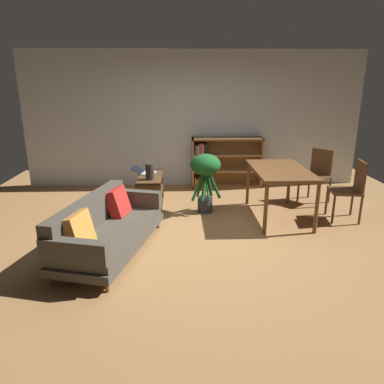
{
  "coord_description": "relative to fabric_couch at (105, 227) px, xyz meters",
  "views": [
    {
      "loc": [
        -0.32,
        -4.73,
        2.09
      ],
      "look_at": [
        -0.13,
        0.09,
        0.62
      ],
      "focal_mm": 33.83,
      "sensor_mm": 36.0,
      "label": 1
    }
  ],
  "objects": [
    {
      "name": "dining_chair_near",
      "position": [
        3.43,
        1.91,
        0.21
      ],
      "size": [
        0.59,
        0.6,
        0.95
      ],
      "color": "#56351E",
      "rests_on": "ground_plane"
    },
    {
      "name": "media_console",
      "position": [
        0.45,
        1.71,
        -0.06
      ],
      "size": [
        0.4,
        1.0,
        0.55
      ],
      "color": "#56351E",
      "rests_on": "ground_plane"
    },
    {
      "name": "potted_floor_plant",
      "position": [
        1.37,
        1.42,
        0.36
      ],
      "size": [
        0.51,
        0.49,
        0.98
      ],
      "color": "#333338",
      "rests_on": "ground_plane"
    },
    {
      "name": "bookshelf",
      "position": [
        1.83,
        2.97,
        0.17
      ],
      "size": [
        1.43,
        0.32,
        1.02
      ],
      "color": "olive",
      "rests_on": "ground_plane"
    },
    {
      "name": "ground_plane",
      "position": [
        1.25,
        0.46,
        -0.33
      ],
      "size": [
        8.16,
        8.16,
        0.0
      ],
      "primitive_type": "plane",
      "color": "#9E7042"
    },
    {
      "name": "fabric_couch",
      "position": [
        0.0,
        0.0,
        0.0
      ],
      "size": [
        1.23,
        2.05,
        0.71
      ],
      "color": "brown",
      "rests_on": "ground_plane"
    },
    {
      "name": "desk_speaker",
      "position": [
        0.47,
        1.49,
        0.35
      ],
      "size": [
        0.14,
        0.14,
        0.26
      ],
      "color": "#2D2823",
      "rests_on": "media_console"
    },
    {
      "name": "dining_table",
      "position": [
        2.52,
        1.13,
        0.39
      ],
      "size": [
        0.83,
        1.43,
        0.8
      ],
      "color": "brown",
      "rests_on": "ground_plane"
    },
    {
      "name": "open_laptop",
      "position": [
        0.34,
        1.91,
        0.25
      ],
      "size": [
        0.44,
        0.36,
        0.11
      ],
      "color": "silver",
      "rests_on": "media_console"
    },
    {
      "name": "dining_chair_far",
      "position": [
        3.6,
        0.99,
        0.2
      ],
      "size": [
        0.49,
        0.49,
        0.94
      ],
      "color": "#56351E",
      "rests_on": "ground_plane"
    },
    {
      "name": "back_wall_panel",
      "position": [
        1.25,
        3.16,
        1.02
      ],
      "size": [
        6.8,
        0.1,
        2.7
      ],
      "primitive_type": "cube",
      "color": "silver",
      "rests_on": "ground_plane"
    }
  ]
}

